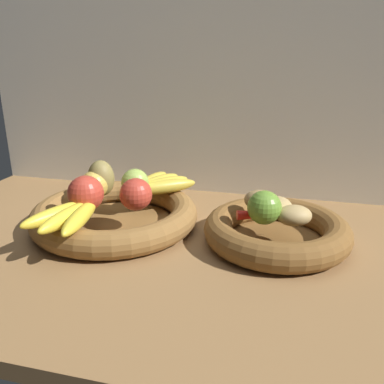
% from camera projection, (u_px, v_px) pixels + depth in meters
% --- Properties ---
extents(ground_plane, '(1.40, 0.90, 0.03)m').
position_uv_depth(ground_plane, '(201.00, 239.00, 0.90)').
color(ground_plane, olive).
extents(back_wall, '(1.40, 0.03, 0.55)m').
position_uv_depth(back_wall, '(227.00, 94.00, 1.08)').
color(back_wall, silver).
rests_on(back_wall, ground_plane).
extents(fruit_bowl_left, '(0.38, 0.38, 0.06)m').
position_uv_depth(fruit_bowl_left, '(115.00, 215.00, 0.92)').
color(fruit_bowl_left, brown).
rests_on(fruit_bowl_left, ground_plane).
extents(fruit_bowl_right, '(0.30, 0.30, 0.06)m').
position_uv_depth(fruit_bowl_right, '(276.00, 231.00, 0.84)').
color(fruit_bowl_right, brown).
rests_on(fruit_bowl_right, ground_plane).
extents(apple_green_back, '(0.07, 0.07, 0.07)m').
position_uv_depth(apple_green_back, '(135.00, 183.00, 0.95)').
color(apple_green_back, '#99B74C').
rests_on(apple_green_back, fruit_bowl_left).
extents(apple_red_right, '(0.07, 0.07, 0.07)m').
position_uv_depth(apple_red_right, '(136.00, 194.00, 0.86)').
color(apple_red_right, '#B73828').
rests_on(apple_red_right, fruit_bowl_left).
extents(apple_red_front, '(0.08, 0.08, 0.08)m').
position_uv_depth(apple_red_front, '(86.00, 193.00, 0.85)').
color(apple_red_front, '#B73828').
rests_on(apple_red_front, fruit_bowl_left).
extents(apple_golden_left, '(0.07, 0.07, 0.07)m').
position_uv_depth(apple_golden_left, '(94.00, 185.00, 0.93)').
color(apple_golden_left, gold).
rests_on(apple_golden_left, fruit_bowl_left).
extents(pear_brown, '(0.09, 0.09, 0.09)m').
position_uv_depth(pear_brown, '(101.00, 178.00, 0.94)').
color(pear_brown, olive).
rests_on(pear_brown, fruit_bowl_left).
extents(banana_bunch_front, '(0.13, 0.19, 0.03)m').
position_uv_depth(banana_bunch_front, '(71.00, 215.00, 0.80)').
color(banana_bunch_front, yellow).
rests_on(banana_bunch_front, fruit_bowl_left).
extents(banana_bunch_back, '(0.15, 0.17, 0.03)m').
position_uv_depth(banana_bunch_back, '(158.00, 184.00, 0.99)').
color(banana_bunch_back, gold).
rests_on(banana_bunch_back, fruit_bowl_left).
extents(potato_small, '(0.08, 0.07, 0.04)m').
position_uv_depth(potato_small, '(294.00, 215.00, 0.79)').
color(potato_small, tan).
rests_on(potato_small, fruit_bowl_right).
extents(potato_oblong, '(0.09, 0.07, 0.05)m').
position_uv_depth(potato_oblong, '(262.00, 201.00, 0.86)').
color(potato_oblong, '#A38451').
rests_on(potato_oblong, fruit_bowl_right).
extents(potato_large, '(0.07, 0.09, 0.04)m').
position_uv_depth(potato_large, '(278.00, 208.00, 0.82)').
color(potato_large, tan).
rests_on(potato_large, fruit_bowl_right).
extents(lime_near, '(0.07, 0.07, 0.07)m').
position_uv_depth(lime_near, '(264.00, 208.00, 0.79)').
color(lime_near, olive).
rests_on(lime_near, fruit_bowl_right).
extents(chili_pepper, '(0.13, 0.06, 0.02)m').
position_uv_depth(chili_pepper, '(268.00, 214.00, 0.82)').
color(chili_pepper, red).
rests_on(chili_pepper, fruit_bowl_right).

